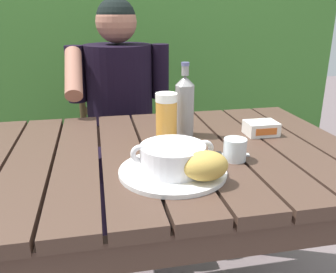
# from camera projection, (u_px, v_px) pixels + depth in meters

# --- Properties ---
(dining_table) EXTENTS (1.22, 0.84, 0.75)m
(dining_table) POSITION_uv_depth(u_px,v_px,m) (166.00, 178.00, 1.16)
(dining_table) COLOR #463127
(dining_table) RESTS_ON ground_plane
(hedge_backdrop) EXTENTS (3.08, 0.92, 2.51)m
(hedge_backdrop) POSITION_uv_depth(u_px,v_px,m) (134.00, 19.00, 2.64)
(hedge_backdrop) COLOR #407830
(hedge_backdrop) RESTS_ON ground_plane
(chair_near_diner) EXTENTS (0.42, 0.47, 0.95)m
(chair_near_diner) POSITION_uv_depth(u_px,v_px,m) (120.00, 143.00, 2.00)
(chair_near_diner) COLOR #43351D
(chair_near_diner) RESTS_ON ground_plane
(person_eating) EXTENTS (0.48, 0.47, 1.22)m
(person_eating) POSITION_uv_depth(u_px,v_px,m) (120.00, 108.00, 1.73)
(person_eating) COLOR black
(person_eating) RESTS_ON ground_plane
(serving_plate) EXTENTS (0.29, 0.29, 0.01)m
(serving_plate) POSITION_uv_depth(u_px,v_px,m) (173.00, 171.00, 0.96)
(serving_plate) COLOR white
(serving_plate) RESTS_ON dining_table
(soup_bowl) EXTENTS (0.22, 0.17, 0.08)m
(soup_bowl) POSITION_uv_depth(u_px,v_px,m) (173.00, 157.00, 0.94)
(soup_bowl) COLOR white
(soup_bowl) RESTS_ON serving_plate
(bread_roll) EXTENTS (0.12, 0.09, 0.07)m
(bread_roll) POSITION_uv_depth(u_px,v_px,m) (205.00, 166.00, 0.88)
(bread_roll) COLOR gold
(bread_roll) RESTS_ON serving_plate
(beer_glass) EXTENTS (0.07, 0.07, 0.17)m
(beer_glass) POSITION_uv_depth(u_px,v_px,m) (166.00, 119.00, 1.15)
(beer_glass) COLOR gold
(beer_glass) RESTS_ON dining_table
(beer_bottle) EXTENTS (0.06, 0.06, 0.25)m
(beer_bottle) POSITION_uv_depth(u_px,v_px,m) (185.00, 105.00, 1.22)
(beer_bottle) COLOR gray
(beer_bottle) RESTS_ON dining_table
(water_glass_small) EXTENTS (0.07, 0.07, 0.06)m
(water_glass_small) POSITION_uv_depth(u_px,v_px,m) (235.00, 149.00, 1.04)
(water_glass_small) COLOR silver
(water_glass_small) RESTS_ON dining_table
(butter_tub) EXTENTS (0.11, 0.08, 0.05)m
(butter_tub) POSITION_uv_depth(u_px,v_px,m) (261.00, 128.00, 1.26)
(butter_tub) COLOR white
(butter_tub) RESTS_ON dining_table
(table_knife) EXTENTS (0.14, 0.05, 0.01)m
(table_knife) POSITION_uv_depth(u_px,v_px,m) (220.00, 154.00, 1.08)
(table_knife) COLOR silver
(table_knife) RESTS_ON dining_table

